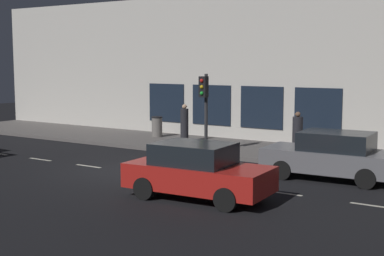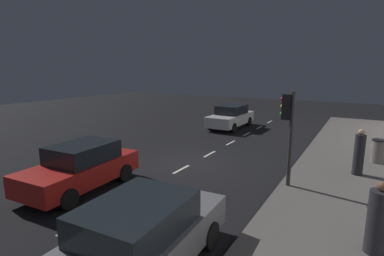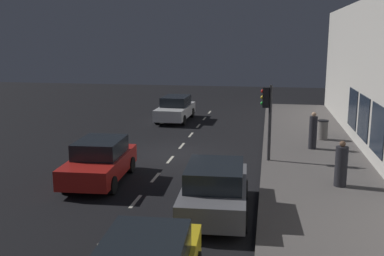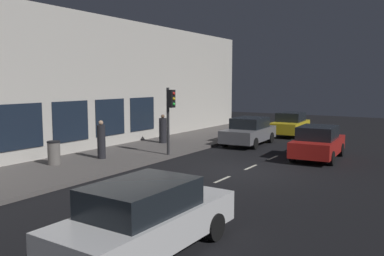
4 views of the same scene
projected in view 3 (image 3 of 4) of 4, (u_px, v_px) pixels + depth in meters
The scene contains 11 objects.
ground_plane at pixel (175, 154), 20.51m from camera, with size 60.00×60.00×0.00m, color black.
sidewalk at pixel (314, 159), 19.44m from camera, with size 4.50×32.00×0.15m.
building_facade at pixel (382, 80), 18.32m from camera, with size 0.65×32.00×7.12m.
lane_centre_line at pixel (170, 160), 19.55m from camera, with size 0.12×27.20×0.01m.
traffic_light at pixel (267, 109), 18.47m from camera, with size 0.48×0.32×3.22m.
parked_car_0 at pixel (100, 161), 16.43m from camera, with size 2.08×4.21×1.58m.
parked_car_2 at pixel (215, 189), 13.39m from camera, with size 2.14×4.43×1.58m.
parked_car_3 at pixel (176, 109), 28.67m from camera, with size 1.95×4.56×1.58m.
pedestrian_0 at pixel (313, 132), 20.72m from camera, with size 0.52×0.52×1.75m.
pedestrian_1 at pixel (341, 166), 15.46m from camera, with size 0.46×0.46×1.64m.
trash_bin at pixel (323, 130), 22.69m from camera, with size 0.54×0.54×1.01m.
Camera 3 is at (4.21, -19.43, 5.26)m, focal length 41.37 mm.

